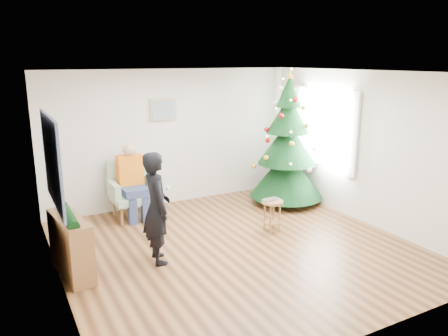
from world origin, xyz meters
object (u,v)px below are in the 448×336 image
armchair (132,196)px  standing_man (157,208)px  stool (272,216)px  console (71,246)px  christmas_tree (287,145)px

armchair → standing_man: size_ratio=0.65×
stool → console: (-3.16, 0.00, 0.13)m
stool → standing_man: standing_man is taller
standing_man → console: size_ratio=1.58×
stool → standing_man: bearing=-175.9°
stool → christmas_tree: bearing=45.8°
armchair → console: size_ratio=1.02×
standing_man → console: bearing=88.3°
christmas_tree → standing_man: (-3.12, -1.27, -0.37)m
christmas_tree → standing_man: 3.39m
console → standing_man: bearing=-15.4°
stool → armchair: bearing=135.6°
stool → console: bearing=180.0°
christmas_tree → console: christmas_tree is taller
christmas_tree → armchair: 3.08m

